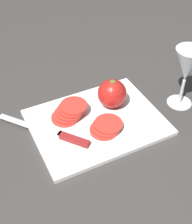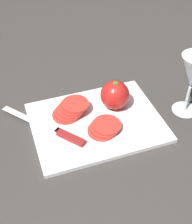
{
  "view_description": "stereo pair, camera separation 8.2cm",
  "coord_description": "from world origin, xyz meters",
  "px_view_note": "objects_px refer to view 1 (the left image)",
  "views": [
    {
      "loc": [
        0.38,
        0.57,
        0.62
      ],
      "look_at": [
        0.09,
        -0.0,
        0.04
      ],
      "focal_mm": 50.0,
      "sensor_mm": 36.0,
      "label": 1
    },
    {
      "loc": [
        0.31,
        0.6,
        0.62
      ],
      "look_at": [
        0.09,
        -0.0,
        0.04
      ],
      "focal_mm": 50.0,
      "sensor_mm": 36.0,
      "label": 2
    }
  ],
  "objects_px": {
    "whole_tomato": "(112,93)",
    "tomato_slice_stack_far": "(106,127)",
    "wine_glass": "(187,67)",
    "knife": "(62,136)",
    "tomato_slice_stack_near": "(69,112)"
  },
  "relations": [
    {
      "from": "whole_tomato",
      "to": "tomato_slice_stack_far",
      "type": "relative_size",
      "value": 0.91
    },
    {
      "from": "wine_glass",
      "to": "knife",
      "type": "relative_size",
      "value": 0.81
    },
    {
      "from": "knife",
      "to": "whole_tomato",
      "type": "bearing_deg",
      "value": -110.99
    },
    {
      "from": "tomato_slice_stack_far",
      "to": "whole_tomato",
      "type": "bearing_deg",
      "value": -126.87
    },
    {
      "from": "whole_tomato",
      "to": "tomato_slice_stack_near",
      "type": "relative_size",
      "value": 0.78
    },
    {
      "from": "wine_glass",
      "to": "knife",
      "type": "bearing_deg",
      "value": -2.09
    },
    {
      "from": "wine_glass",
      "to": "knife",
      "type": "distance_m",
      "value": 0.4
    },
    {
      "from": "knife",
      "to": "tomato_slice_stack_near",
      "type": "xyz_separation_m",
      "value": [
        -0.05,
        -0.07,
        0.01
      ]
    },
    {
      "from": "wine_glass",
      "to": "whole_tomato",
      "type": "distance_m",
      "value": 0.22
    },
    {
      "from": "whole_tomato",
      "to": "knife",
      "type": "height_order",
      "value": "whole_tomato"
    },
    {
      "from": "wine_glass",
      "to": "tomato_slice_stack_near",
      "type": "xyz_separation_m",
      "value": [
        0.33,
        -0.08,
        -0.1
      ]
    },
    {
      "from": "tomato_slice_stack_near",
      "to": "tomato_slice_stack_far",
      "type": "xyz_separation_m",
      "value": [
        -0.07,
        0.1,
        -0.01
      ]
    },
    {
      "from": "knife",
      "to": "tomato_slice_stack_far",
      "type": "bearing_deg",
      "value": -141.0
    },
    {
      "from": "wine_glass",
      "to": "tomato_slice_stack_near",
      "type": "height_order",
      "value": "wine_glass"
    },
    {
      "from": "whole_tomato",
      "to": "tomato_slice_stack_far",
      "type": "xyz_separation_m",
      "value": [
        0.06,
        0.08,
        -0.03
      ]
    }
  ]
}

